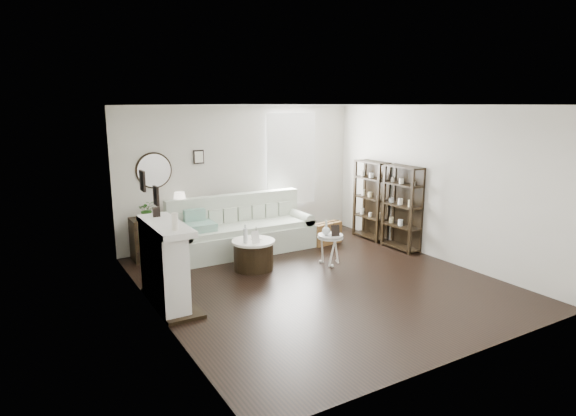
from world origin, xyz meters
TOP-DOWN VIEW (x-y plane):
  - room at (0.73, 2.70)m, footprint 5.50×5.50m
  - fireplace at (-2.32, 0.30)m, footprint 0.50×1.40m
  - shelf_unit_far at (2.33, 1.55)m, footprint 0.30×0.80m
  - shelf_unit_near at (2.33, 0.65)m, footprint 0.30×0.80m
  - sofa at (-0.35, 2.08)m, footprint 2.68×0.93m
  - quilt at (-1.23, 1.95)m, footprint 0.55×0.45m
  - suitcase at (1.30, 1.64)m, footprint 0.67×0.31m
  - dresser at (-1.71, 2.47)m, footprint 1.12×0.48m
  - table_lamp at (-1.38, 2.47)m, footprint 0.32×0.32m
  - potted_plant at (-1.99, 2.42)m, footprint 0.31×0.27m
  - drum_table at (-0.62, 1.02)m, footprint 0.72×0.72m
  - pedestal_table at (0.63, 0.57)m, footprint 0.44×0.44m
  - eiffel_drum at (-0.54, 1.07)m, footprint 0.13×0.13m
  - bottle_drum at (-0.80, 0.94)m, footprint 0.07×0.07m
  - card_frame_drum at (-0.67, 0.84)m, footprint 0.16×0.10m
  - eiffel_ped at (0.72, 0.60)m, footprint 0.12×0.12m
  - flask_ped at (0.55, 0.59)m, footprint 0.14×0.14m
  - card_frame_ped at (0.65, 0.46)m, footprint 0.15×0.09m

SIDE VIEW (x-z plane):
  - suitcase at x=1.30m, z-range 0.00..0.43m
  - drum_table at x=-0.62m, z-range 0.00..0.50m
  - sofa at x=-0.35m, z-range -0.18..0.87m
  - dresser at x=-1.71m, z-range 0.00..0.75m
  - pedestal_table at x=0.63m, z-range 0.22..0.75m
  - fireplace at x=-2.32m, z-range -0.38..1.46m
  - eiffel_drum at x=-0.54m, z-range 0.50..0.69m
  - card_frame_drum at x=-0.67m, z-range 0.50..0.71m
  - quilt at x=-1.23m, z-range 0.54..0.68m
  - eiffel_ped at x=0.72m, z-range 0.53..0.71m
  - card_frame_ped at x=0.65m, z-range 0.53..0.72m
  - bottle_drum at x=-0.80m, z-range 0.50..0.81m
  - flask_ped at x=0.55m, z-range 0.53..0.80m
  - shelf_unit_far at x=2.33m, z-range 0.00..1.60m
  - shelf_unit_near at x=2.33m, z-range 0.00..1.60m
  - potted_plant at x=-1.99m, z-range 0.75..1.07m
  - table_lamp at x=-1.38m, z-range 0.75..1.16m
  - room at x=0.73m, z-range -1.15..4.35m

